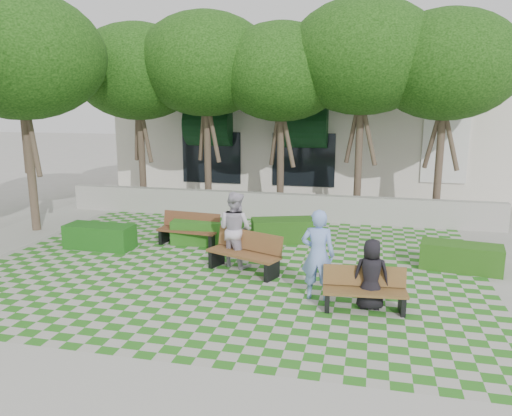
% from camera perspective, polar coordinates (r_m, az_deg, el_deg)
% --- Properties ---
extents(ground, '(90.00, 90.00, 0.00)m').
position_cam_1_polar(ground, '(11.56, -4.15, -8.23)').
color(ground, gray).
rests_on(ground, ground).
extents(lawn, '(12.00, 12.00, 0.00)m').
position_cam_1_polar(lawn, '(12.46, -2.78, -6.65)').
color(lawn, '#2B721E').
rests_on(lawn, ground).
extents(sidewalk_south, '(16.00, 2.00, 0.01)m').
position_cam_1_polar(sidewalk_south, '(7.65, -15.28, -20.05)').
color(sidewalk_south, '#9E9B93').
rests_on(sidewalk_south, ground).
extents(retaining_wall, '(15.00, 0.36, 0.90)m').
position_cam_1_polar(retaining_wall, '(17.22, 1.93, 0.23)').
color(retaining_wall, '#9E9B93').
rests_on(retaining_wall, ground).
extents(bench_east, '(1.66, 0.69, 0.85)m').
position_cam_1_polar(bench_east, '(10.08, 12.29, -9.16)').
color(bench_east, brown).
rests_on(bench_east, ground).
extents(bench_mid, '(1.94, 1.27, 0.97)m').
position_cam_1_polar(bench_mid, '(11.92, -1.27, -5.18)').
color(bench_mid, brown).
rests_on(bench_mid, ground).
extents(bench_west, '(1.79, 0.75, 0.91)m').
position_cam_1_polar(bench_west, '(14.25, -7.64, -2.47)').
color(bench_west, '#58321E').
rests_on(bench_west, ground).
extents(hedge_east, '(1.96, 1.03, 0.65)m').
position_cam_1_polar(hedge_east, '(13.07, 22.37, -5.20)').
color(hedge_east, '#214C14').
rests_on(hedge_east, ground).
extents(hedge_midright, '(2.08, 1.36, 0.68)m').
position_cam_1_polar(hedge_midright, '(14.47, 3.40, -2.57)').
color(hedge_midright, '#1E4913').
rests_on(hedge_midright, ground).
extents(hedge_midleft, '(2.03, 0.93, 0.69)m').
position_cam_1_polar(hedge_midleft, '(14.32, -5.54, -2.74)').
color(hedge_midleft, '#1F5316').
rests_on(hedge_midleft, ground).
extents(hedge_west, '(1.92, 0.81, 0.66)m').
position_cam_1_polar(hedge_west, '(14.50, -17.42, -3.13)').
color(hedge_west, '#164C14').
rests_on(hedge_west, ground).
extents(person_blue, '(0.70, 0.47, 1.90)m').
position_cam_1_polar(person_blue, '(10.27, 7.08, -5.33)').
color(person_blue, '#7D9CE3').
rests_on(person_blue, ground).
extents(person_dark, '(0.71, 0.48, 1.42)m').
position_cam_1_polar(person_dark, '(10.06, 13.03, -7.41)').
color(person_dark, black).
rests_on(person_dark, ground).
extents(person_white, '(1.12, 1.01, 1.87)m').
position_cam_1_polar(person_white, '(12.24, -2.42, -2.43)').
color(person_white, silver).
rests_on(person_white, ground).
extents(tree_row, '(17.70, 13.40, 7.41)m').
position_cam_1_polar(tree_row, '(17.10, -4.50, 16.05)').
color(tree_row, '#47382B').
rests_on(tree_row, ground).
extents(building, '(18.00, 8.92, 5.15)m').
position_cam_1_polar(building, '(24.56, 7.75, 8.61)').
color(building, beige).
rests_on(building, ground).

